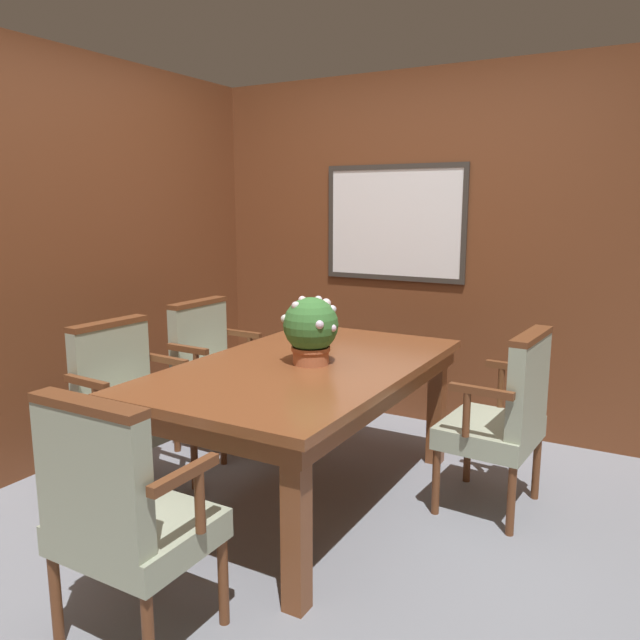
{
  "coord_description": "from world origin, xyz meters",
  "views": [
    {
      "loc": [
        1.58,
        -2.44,
        1.56
      ],
      "look_at": [
        0.0,
        0.37,
        0.95
      ],
      "focal_mm": 35.0,
      "sensor_mm": 36.0,
      "label": 1
    }
  ],
  "objects_px": {
    "potted_plant": "(311,328)",
    "chair_right_far": "(505,413)",
    "dining_table": "(306,381)",
    "chair_left_near": "(126,401)",
    "chair_left_far": "(213,367)",
    "chair_head_near": "(121,510)"
  },
  "relations": [
    {
      "from": "chair_head_near",
      "to": "chair_right_far",
      "type": "height_order",
      "value": "same"
    },
    {
      "from": "chair_left_near",
      "to": "chair_right_far",
      "type": "xyz_separation_m",
      "value": [
        1.8,
        0.79,
        0.0
      ]
    },
    {
      "from": "dining_table",
      "to": "chair_right_far",
      "type": "bearing_deg",
      "value": 23.14
    },
    {
      "from": "chair_left_far",
      "to": "potted_plant",
      "type": "height_order",
      "value": "potted_plant"
    },
    {
      "from": "chair_left_near",
      "to": "chair_right_far",
      "type": "distance_m",
      "value": 1.97
    },
    {
      "from": "chair_left_far",
      "to": "chair_head_near",
      "type": "bearing_deg",
      "value": -148.62
    },
    {
      "from": "chair_left_far",
      "to": "potted_plant",
      "type": "xyz_separation_m",
      "value": [
        0.96,
        -0.38,
        0.42
      ]
    },
    {
      "from": "potted_plant",
      "to": "chair_left_far",
      "type": "bearing_deg",
      "value": 158.12
    },
    {
      "from": "dining_table",
      "to": "potted_plant",
      "type": "bearing_deg",
      "value": 4.05
    },
    {
      "from": "dining_table",
      "to": "chair_left_near",
      "type": "height_order",
      "value": "chair_left_near"
    },
    {
      "from": "chair_left_far",
      "to": "chair_left_near",
      "type": "bearing_deg",
      "value": -174.59
    },
    {
      "from": "chair_head_near",
      "to": "chair_right_far",
      "type": "distance_m",
      "value": 1.9
    },
    {
      "from": "chair_head_near",
      "to": "potted_plant",
      "type": "distance_m",
      "value": 1.34
    },
    {
      "from": "potted_plant",
      "to": "chair_right_far",
      "type": "bearing_deg",
      "value": 23.7
    },
    {
      "from": "dining_table",
      "to": "chair_head_near",
      "type": "xyz_separation_m",
      "value": [
        0.01,
        -1.27,
        -0.14
      ]
    },
    {
      "from": "potted_plant",
      "to": "chair_left_near",
      "type": "bearing_deg",
      "value": -156.29
    },
    {
      "from": "dining_table",
      "to": "chair_left_near",
      "type": "bearing_deg",
      "value": -155.7
    },
    {
      "from": "dining_table",
      "to": "chair_left_near",
      "type": "relative_size",
      "value": 1.93
    },
    {
      "from": "dining_table",
      "to": "chair_right_far",
      "type": "distance_m",
      "value": 1.02
    },
    {
      "from": "dining_table",
      "to": "chair_left_far",
      "type": "distance_m",
      "value": 1.01
    },
    {
      "from": "chair_left_near",
      "to": "chair_right_far",
      "type": "relative_size",
      "value": 1.0
    },
    {
      "from": "chair_left_far",
      "to": "chair_right_far",
      "type": "height_order",
      "value": "same"
    }
  ]
}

